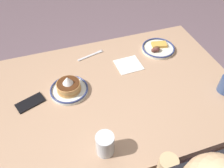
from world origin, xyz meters
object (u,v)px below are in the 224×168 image
plate_near_main (69,88)px  fork_near (91,55)px  plate_center_pancakes (158,48)px  cell_phone (30,103)px  paper_napkin (129,65)px  drinking_glass (105,145)px

plate_near_main → fork_near: plate_near_main is taller
plate_center_pancakes → cell_phone: size_ratio=1.48×
plate_center_pancakes → fork_near: bearing=-10.8°
paper_napkin → drinking_glass: bearing=58.6°
drinking_glass → fork_near: 0.67m
plate_center_pancakes → cell_phone: bearing=13.2°
cell_phone → fork_near: (-0.40, -0.28, -0.00)m
plate_center_pancakes → cell_phone: (0.83, 0.20, -0.01)m
plate_center_pancakes → paper_napkin: 0.25m
cell_phone → fork_near: bearing=-165.3°
plate_center_pancakes → paper_napkin: size_ratio=1.42×
plate_near_main → plate_center_pancakes: size_ratio=0.98×
cell_phone → drinking_glass: bearing=106.9°
plate_near_main → plate_center_pancakes: plate_near_main is taller
plate_near_main → plate_center_pancakes: 0.65m
plate_near_main → paper_napkin: 0.40m
drinking_glass → paper_napkin: size_ratio=0.75×
drinking_glass → plate_center_pancakes: bearing=-133.2°
plate_center_pancakes → paper_napkin: plate_center_pancakes is taller
cell_phone → paper_napkin: cell_phone is taller
plate_near_main → paper_napkin: size_ratio=1.39×
cell_phone → fork_near: 0.49m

